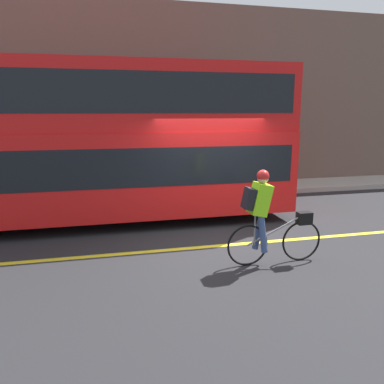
% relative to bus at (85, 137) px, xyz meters
% --- Properties ---
extents(ground_plane, '(80.00, 80.00, 0.00)m').
position_rel_bus_xyz_m(ground_plane, '(2.73, -2.17, -2.06)').
color(ground_plane, '#232326').
extents(road_center_line, '(50.00, 0.14, 0.01)m').
position_rel_bus_xyz_m(road_center_line, '(2.73, -2.36, -2.06)').
color(road_center_line, yellow).
rests_on(road_center_line, ground_plane).
extents(sidewalk_curb, '(60.00, 1.67, 0.15)m').
position_rel_bus_xyz_m(sidewalk_curb, '(2.73, 2.58, -1.98)').
color(sidewalk_curb, '#A8A399').
rests_on(sidewalk_curb, ground_plane).
extents(building_facade, '(60.00, 0.30, 6.08)m').
position_rel_bus_xyz_m(building_facade, '(2.73, 3.56, 0.98)').
color(building_facade, brown).
rests_on(building_facade, ground_plane).
extents(bus, '(9.73, 2.48, 3.73)m').
position_rel_bus_xyz_m(bus, '(0.00, 0.00, 0.00)').
color(bus, black).
rests_on(bus, ground_plane).
extents(cyclist_on_bike, '(1.77, 0.32, 1.70)m').
position_rel_bus_xyz_m(cyclist_on_bike, '(3.11, -3.40, -1.15)').
color(cyclist_on_bike, black).
rests_on(cyclist_on_bike, ground_plane).
extents(trash_bin, '(0.50, 0.50, 1.01)m').
position_rel_bus_xyz_m(trash_bin, '(2.99, 2.50, -1.40)').
color(trash_bin, '#194C23').
rests_on(trash_bin, sidewalk_curb).
extents(street_sign_post, '(0.36, 0.09, 2.52)m').
position_rel_bus_xyz_m(street_sign_post, '(5.46, 2.49, -0.50)').
color(street_sign_post, '#59595B').
rests_on(street_sign_post, sidewalk_curb).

